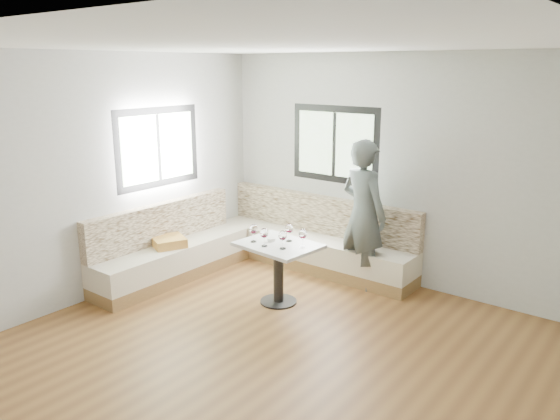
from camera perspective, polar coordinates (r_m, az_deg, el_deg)
name	(u,v)px	position (r m, az deg, el deg)	size (l,w,h in m)	color
room	(265,209)	(4.81, -1.54, 0.08)	(5.01, 5.01, 2.81)	brown
banquette	(252,247)	(7.19, -2.91, -3.89)	(2.90, 2.80, 0.95)	olive
table	(278,259)	(6.17, -0.16, -5.10)	(0.92, 0.74, 0.71)	black
person	(363,214)	(6.62, 8.70, -0.46)	(0.66, 0.44, 1.82)	#4B5352
olive_ramekin	(271,239)	(6.20, -0.91, -3.10)	(0.09, 0.09, 0.04)	white
wine_glass_a	(253,230)	(6.14, -2.80, -2.05)	(0.09, 0.09, 0.21)	white
wine_glass_b	(264,234)	(5.99, -1.66, -2.49)	(0.09, 0.09, 0.21)	white
wine_glass_c	(283,236)	(5.90, 0.28, -2.74)	(0.09, 0.09, 0.21)	white
wine_glass_d	(289,229)	(6.16, 0.95, -1.99)	(0.09, 0.09, 0.21)	white
wine_glass_e	(303,234)	(5.96, 2.40, -2.57)	(0.09, 0.09, 0.21)	white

